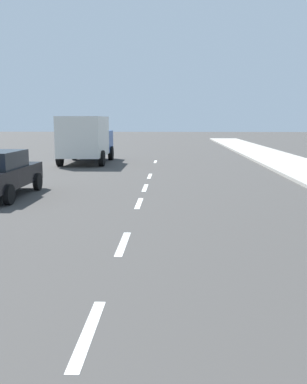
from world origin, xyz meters
TOP-DOWN VIEW (x-y plane):
  - ground_plane at (0.00, 20.00)m, footprint 160.00×160.00m
  - lane_stripe_2 at (0.00, 7.60)m, footprint 0.16×1.80m
  - lane_stripe_3 at (0.00, 11.47)m, footprint 0.16×1.80m
  - lane_stripe_4 at (0.00, 15.96)m, footprint 0.16×1.80m
  - lane_stripe_5 at (0.00, 19.08)m, footprint 0.16×1.80m
  - lane_stripe_6 at (0.00, 22.60)m, footprint 0.16×1.80m
  - lane_stripe_7 at (0.00, 29.70)m, footprint 0.16×1.80m
  - delivery_truck at (-4.15, 28.67)m, footprint 2.72×6.26m

SIDE VIEW (x-z plane):
  - ground_plane at x=0.00m, z-range 0.00..0.00m
  - lane_stripe_2 at x=0.00m, z-range 0.00..0.01m
  - lane_stripe_3 at x=0.00m, z-range 0.00..0.01m
  - lane_stripe_4 at x=0.00m, z-range 0.00..0.01m
  - lane_stripe_5 at x=0.00m, z-range 0.00..0.01m
  - lane_stripe_6 at x=0.00m, z-range 0.00..0.01m
  - lane_stripe_7 at x=0.00m, z-range 0.00..0.01m
  - delivery_truck at x=-4.15m, z-range 0.10..2.90m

